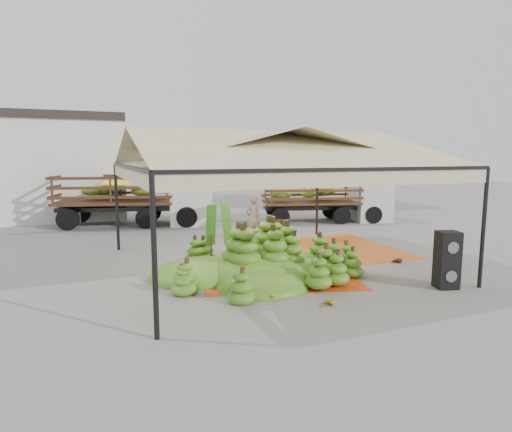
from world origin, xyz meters
name	(u,v)px	position (x,y,z in m)	size (l,w,h in m)	color
ground	(269,265)	(0.00, 0.00, 0.00)	(90.00, 90.00, 0.00)	slate
canopy_tent	(269,155)	(0.00, 0.00, 3.30)	(8.10, 8.10, 4.00)	black
building_tan	(327,174)	(10.00, 13.00, 2.07)	(6.30, 5.30, 4.10)	tan
tarp_left	(278,272)	(-0.07, -0.77, 0.01)	(4.09, 3.90, 0.01)	#E35815
tarp_right	(332,249)	(2.97, 1.16, 0.01)	(4.37, 4.59, 0.01)	orange
banana_heap	(262,251)	(-0.54, -0.76, 0.66)	(6.16, 5.06, 1.32)	#367618
hand_yellow_a	(327,301)	(-0.26, -3.70, 0.11)	(0.49, 0.40, 0.22)	#B0A023
hand_yellow_b	(269,295)	(-1.25, -2.80, 0.11)	(0.49, 0.40, 0.22)	gold
hand_red_a	(396,260)	(3.70, -1.28, 0.11)	(0.48, 0.39, 0.22)	#521812
hand_red_b	(336,267)	(1.56, -1.24, 0.09)	(0.40, 0.33, 0.18)	#532C13
hand_green	(220,283)	(-2.00, -1.43, 0.09)	(0.39, 0.32, 0.18)	#58841B
hanging_bunches	(265,179)	(-0.25, -0.25, 2.62)	(3.24, 0.24, 0.20)	#56831B
speaker_stack	(447,260)	(3.19, -3.70, 0.72)	(0.63, 0.58, 1.43)	black
banana_leaves	(219,262)	(-1.26, 0.95, 0.00)	(0.96, 1.36, 3.70)	#286F1D
vendor	(253,218)	(1.02, 3.84, 0.88)	(0.64, 0.42, 1.76)	gray
truck_left	(142,193)	(-2.44, 9.34, 1.51)	(7.54, 4.17, 2.46)	#4A2918
truck_right	(331,195)	(6.50, 6.86, 1.32)	(6.59, 3.75, 2.15)	#4D2F19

